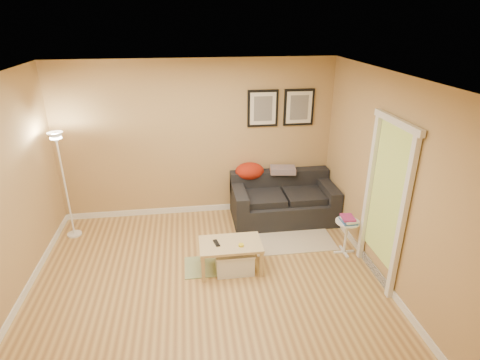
{
  "coord_description": "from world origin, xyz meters",
  "views": [
    {
      "loc": [
        -0.15,
        -4.12,
        3.21
      ],
      "look_at": [
        0.55,
        0.85,
        1.05
      ],
      "focal_mm": 29.03,
      "sensor_mm": 36.0,
      "label": 1
    }
  ],
  "objects_px": {
    "sofa": "(284,199)",
    "coffee_table": "(231,256)",
    "storage_bin": "(234,260)",
    "book_stack": "(348,219)",
    "side_table": "(346,237)",
    "floor_lamp": "(66,189)"
  },
  "relations": [
    {
      "from": "sofa",
      "to": "storage_bin",
      "type": "relative_size",
      "value": 3.3
    },
    {
      "from": "storage_bin",
      "to": "coffee_table",
      "type": "bearing_deg",
      "value": 144.44
    },
    {
      "from": "floor_lamp",
      "to": "coffee_table",
      "type": "bearing_deg",
      "value": -27.72
    },
    {
      "from": "book_stack",
      "to": "side_table",
      "type": "bearing_deg",
      "value": 67.1
    },
    {
      "from": "floor_lamp",
      "to": "side_table",
      "type": "bearing_deg",
      "value": -14.79
    },
    {
      "from": "sofa",
      "to": "side_table",
      "type": "xyz_separation_m",
      "value": [
        0.64,
        -1.13,
        -0.11
      ]
    },
    {
      "from": "storage_bin",
      "to": "side_table",
      "type": "bearing_deg",
      "value": 6.98
    },
    {
      "from": "sofa",
      "to": "storage_bin",
      "type": "height_order",
      "value": "sofa"
    },
    {
      "from": "sofa",
      "to": "side_table",
      "type": "bearing_deg",
      "value": -60.41
    },
    {
      "from": "sofa",
      "to": "storage_bin",
      "type": "distance_m",
      "value": 1.67
    },
    {
      "from": "sofa",
      "to": "side_table",
      "type": "distance_m",
      "value": 1.3
    },
    {
      "from": "storage_bin",
      "to": "sofa",
      "type": "bearing_deg",
      "value": 53.12
    },
    {
      "from": "coffee_table",
      "to": "floor_lamp",
      "type": "bearing_deg",
      "value": 144.54
    },
    {
      "from": "storage_bin",
      "to": "book_stack",
      "type": "bearing_deg",
      "value": 6.46
    },
    {
      "from": "side_table",
      "to": "book_stack",
      "type": "height_order",
      "value": "book_stack"
    },
    {
      "from": "storage_bin",
      "to": "floor_lamp",
      "type": "xyz_separation_m",
      "value": [
        -2.38,
        1.26,
        0.64
      ]
    },
    {
      "from": "coffee_table",
      "to": "side_table",
      "type": "xyz_separation_m",
      "value": [
        1.68,
        0.17,
        0.05
      ]
    },
    {
      "from": "storage_bin",
      "to": "book_stack",
      "type": "distance_m",
      "value": 1.69
    },
    {
      "from": "book_stack",
      "to": "coffee_table",
      "type": "bearing_deg",
      "value": 166.03
    },
    {
      "from": "coffee_table",
      "to": "book_stack",
      "type": "distance_m",
      "value": 1.73
    },
    {
      "from": "sofa",
      "to": "coffee_table",
      "type": "bearing_deg",
      "value": -128.92
    },
    {
      "from": "side_table",
      "to": "coffee_table",
      "type": "bearing_deg",
      "value": -174.37
    }
  ]
}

